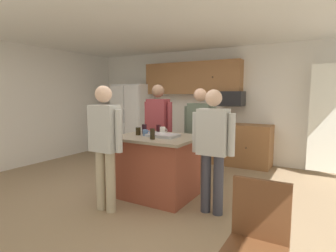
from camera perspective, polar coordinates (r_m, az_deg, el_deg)
The scene contains 22 objects.
floor at distance 4.47m, azimuth -5.19°, elevation -13.69°, with size 7.04×7.04×0.00m, color #937A5B.
ceiling at distance 4.32m, azimuth -5.58°, elevation 20.69°, with size 7.04×7.04×0.00m, color white.
back_wall at distance 6.67m, azimuth 8.73°, elevation 4.46°, with size 6.40×0.10×2.60m, color white.
side_wall_left at distance 6.59m, azimuth -28.75°, elevation 3.67°, with size 0.10×5.60×2.60m, color white.
french_door_window_panel at distance 5.83m, azimuth 31.66°, elevation 1.24°, with size 0.90×0.06×2.00m, color white.
cabinet_run_upper at distance 6.65m, azimuth 4.94°, elevation 9.89°, with size 2.40×0.38×0.75m.
cabinet_run_lower at distance 6.27m, azimuth 12.65°, elevation -3.60°, with size 1.80×0.63×0.90m.
refrigerator at distance 7.32m, azimuth -7.30°, elevation 1.54°, with size 0.91×0.76×1.80m.
microwave_over_range at distance 6.19m, azimuth 12.94°, elevation 5.58°, with size 0.56×0.40×0.32m, color black.
kitchen_island at distance 4.18m, azimuth -2.08°, elevation -8.34°, with size 1.18×0.97×0.93m.
person_guest_by_door at distance 4.61m, azimuth 6.64°, elevation -0.92°, with size 0.57×0.22×1.65m.
person_guest_right at distance 3.67m, azimuth -13.05°, elevation -2.84°, with size 0.57×0.22×1.66m.
person_guest_left at distance 3.54m, azimuth 9.32°, elevation -3.65°, with size 0.57×0.22×1.61m.
person_host_foreground at distance 4.93m, azimuth -2.07°, elevation 0.20°, with size 0.57×0.23×1.72m.
mug_ceramic_white at distance 4.13m, azimuth -4.72°, elevation -1.41°, with size 0.12×0.08×0.09m.
glass_short_whisky at distance 4.35m, azimuth -4.97°, elevation -0.62°, with size 0.07×0.07×0.15m.
glass_dark_ale at distance 4.44m, azimuth -2.00°, elevation -0.58°, with size 0.07×0.07×0.13m.
glass_stout_tall at distance 3.81m, azimuth -3.26°, elevation -1.65°, with size 0.07×0.07×0.15m.
mug_blue_stoneware at distance 4.32m, azimuth -1.11°, elevation -0.91°, with size 0.13×0.09×0.11m.
tumbler_amber at distance 4.21m, azimuth -6.24°, elevation -1.08°, with size 0.08×0.08×0.12m.
serving_tray at distance 4.02m, azimuth -1.07°, elevation -1.96°, with size 0.44×0.30×0.04m.
wooden_chair at distance 2.22m, azimuth 17.98°, elevation -21.42°, with size 0.42×0.42×0.93m.
Camera 1 is at (2.43, -3.41, 1.56)m, focal length 29.25 mm.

